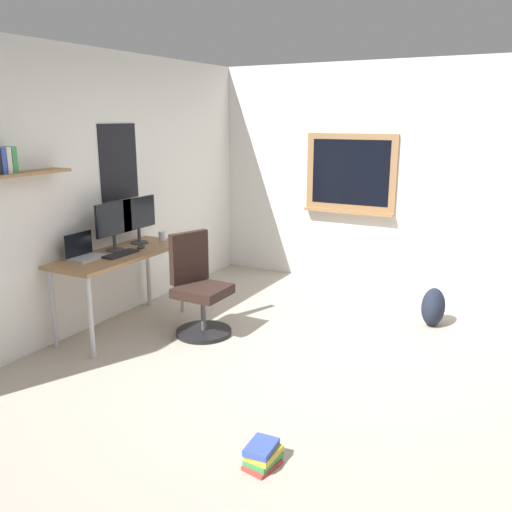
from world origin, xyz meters
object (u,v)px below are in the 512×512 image
(computer_mouse, at_px, (141,247))
(coffee_mug, at_px, (162,236))
(desk, at_px, (121,261))
(keyboard, at_px, (121,254))
(monitor_primary, at_px, (114,223))
(laptop, at_px, (84,252))
(office_chair, at_px, (199,291))
(monitor_secondary, at_px, (139,217))
(backpack, at_px, (433,307))
(book_stack_on_floor, at_px, (263,455))

(computer_mouse, xyz_separation_m, coffee_mug, (0.39, 0.05, 0.03))
(desk, height_order, computer_mouse, computer_mouse)
(keyboard, relative_size, computer_mouse, 3.56)
(desk, xyz_separation_m, monitor_primary, (0.04, 0.09, 0.35))
(laptop, xyz_separation_m, coffee_mug, (0.92, -0.16, -0.01))
(laptop, relative_size, monitor_primary, 0.67)
(desk, xyz_separation_m, office_chair, (0.26, -0.70, -0.26))
(monitor_secondary, relative_size, backpack, 1.23)
(backpack, xyz_separation_m, book_stack_on_floor, (-2.75, 0.43, -0.12))
(monitor_primary, bearing_deg, office_chair, -74.25)
(book_stack_on_floor, bearing_deg, computer_mouse, 55.12)
(office_chair, distance_m, coffee_mug, 0.85)
(coffee_mug, bearing_deg, office_chair, -117.10)
(coffee_mug, height_order, backpack, coffee_mug)
(office_chair, xyz_separation_m, keyboard, (-0.33, 0.63, 0.36))
(computer_mouse, bearing_deg, book_stack_on_floor, -124.88)
(office_chair, xyz_separation_m, monitor_primary, (-0.22, 0.79, 0.62))
(backpack, bearing_deg, book_stack_on_floor, 171.13)
(office_chair, relative_size, backpack, 2.52)
(laptop, xyz_separation_m, computer_mouse, (0.53, -0.21, -0.04))
(office_chair, xyz_separation_m, computer_mouse, (-0.05, 0.63, 0.36))
(desk, distance_m, monitor_primary, 0.37)
(computer_mouse, distance_m, backpack, 2.89)
(laptop, bearing_deg, monitor_secondary, -3.93)
(monitor_secondary, relative_size, keyboard, 1.25)
(monitor_secondary, distance_m, backpack, 3.02)
(coffee_mug, distance_m, book_stack_on_floor, 2.93)
(monitor_primary, xyz_separation_m, computer_mouse, (0.17, -0.16, -0.25))
(desk, xyz_separation_m, book_stack_on_floor, (-1.25, -2.17, -0.60))
(office_chair, relative_size, keyboard, 2.57)
(office_chair, bearing_deg, desk, 110.25)
(desk, height_order, office_chair, office_chair)
(monitor_secondary, bearing_deg, monitor_primary, 180.00)
(monitor_primary, distance_m, monitor_secondary, 0.35)
(monitor_primary, height_order, backpack, monitor_primary)
(desk, relative_size, backpack, 3.73)
(office_chair, height_order, keyboard, office_chair)
(office_chair, xyz_separation_m, laptop, (-0.57, 0.83, 0.40))
(desk, height_order, monitor_primary, monitor_primary)
(monitor_primary, relative_size, keyboard, 1.25)
(monitor_secondary, xyz_separation_m, backpack, (1.11, -2.69, -0.84))
(desk, bearing_deg, book_stack_on_floor, -120.02)
(keyboard, relative_size, coffee_mug, 4.02)
(monitor_primary, bearing_deg, desk, -111.35)
(monitor_secondary, relative_size, computer_mouse, 4.46)
(desk, relative_size, office_chair, 1.48)
(monitor_primary, relative_size, computer_mouse, 4.46)
(laptop, bearing_deg, coffee_mug, -9.79)
(desk, xyz_separation_m, laptop, (-0.32, 0.14, 0.14))
(desk, distance_m, coffee_mug, 0.62)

